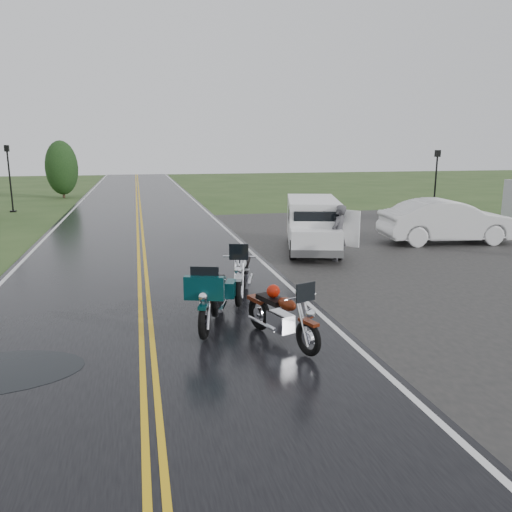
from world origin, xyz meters
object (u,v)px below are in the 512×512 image
at_px(sedan_white, 448,222).
at_px(lamp_post_far_left, 10,179).
at_px(person_at_van, 339,234).
at_px(van_white, 293,232).
at_px(motorcycle_red, 309,324).
at_px(lamp_post_far_right, 435,185).
at_px(motorcycle_teal, 204,307).
at_px(motorcycle_silver, 239,279).

distance_m(sedan_white, lamp_post_far_left, 23.55).
xyz_separation_m(person_at_van, sedan_white, (5.36, 2.01, -0.08)).
distance_m(van_white, person_at_van, 1.48).
bearing_deg(van_white, motorcycle_red, -89.73).
xyz_separation_m(van_white, lamp_post_far_right, (9.87, 7.30, 0.84)).
relative_size(person_at_van, lamp_post_far_right, 0.51).
distance_m(motorcycle_teal, van_white, 7.45).
bearing_deg(person_at_van, van_white, -62.50).
bearing_deg(sedan_white, motorcycle_silver, 129.50).
bearing_deg(lamp_post_far_right, motorcycle_silver, -136.75).
bearing_deg(motorcycle_teal, lamp_post_far_left, 128.72).
height_order(motorcycle_red, motorcycle_teal, motorcycle_teal).
bearing_deg(person_at_van, motorcycle_silver, 2.46).
xyz_separation_m(sedan_white, lamp_post_far_right, (3.13, 5.82, 0.94)).
distance_m(motorcycle_teal, lamp_post_far_left, 23.63).
bearing_deg(lamp_post_far_left, sedan_white, -37.31).
bearing_deg(motorcycle_teal, sedan_white, 55.26).
height_order(motorcycle_silver, van_white, van_white).
height_order(motorcycle_teal, lamp_post_far_left, lamp_post_far_left).
bearing_deg(motorcycle_silver, motorcycle_teal, -103.18).
height_order(lamp_post_far_left, lamp_post_far_right, lamp_post_far_left).
distance_m(motorcycle_teal, motorcycle_silver, 2.09).
height_order(motorcycle_teal, motorcycle_silver, motorcycle_silver).
bearing_deg(lamp_post_far_right, sedan_white, -118.25).
xyz_separation_m(lamp_post_far_left, lamp_post_far_right, (21.84, -8.44, -0.13)).
bearing_deg(person_at_van, motorcycle_red, 21.72).
relative_size(motorcycle_silver, lamp_post_far_right, 0.68).
relative_size(motorcycle_teal, lamp_post_far_left, 0.63).
bearing_deg(motorcycle_red, lamp_post_far_right, 32.05).
relative_size(motorcycle_red, van_white, 0.46).
relative_size(motorcycle_teal, van_white, 0.50).
bearing_deg(lamp_post_far_right, person_at_van, -137.33).
relative_size(lamp_post_far_left, lamp_post_far_right, 1.07).
bearing_deg(person_at_van, lamp_post_far_right, -179.27).
bearing_deg(lamp_post_far_left, lamp_post_far_right, -21.14).
bearing_deg(motorcycle_silver, motorcycle_red, -61.27).
distance_m(motorcycle_red, lamp_post_far_left, 25.37).
xyz_separation_m(person_at_van, lamp_post_far_right, (8.48, 7.82, 0.87)).
relative_size(person_at_van, sedan_white, 0.36).
relative_size(sedan_white, lamp_post_far_left, 1.33).
height_order(motorcycle_silver, person_at_van, person_at_van).
bearing_deg(motorcycle_teal, van_white, 77.72).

